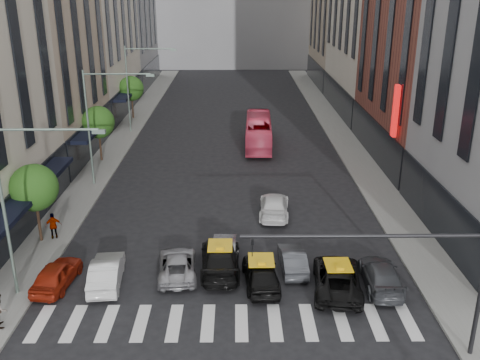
{
  "coord_description": "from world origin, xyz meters",
  "views": [
    {
      "loc": [
        0.35,
        -20.05,
        15.25
      ],
      "look_at": [
        0.6,
        10.29,
        4.0
      ],
      "focal_mm": 40.0,
      "sensor_mm": 36.0,
      "label": 1
    }
  ],
  "objects_px": {
    "pedestrian_near": "(0,310)",
    "streetlamp_mid": "(100,113)",
    "streetlamp_far": "(136,78)",
    "taxi_center": "(261,273)",
    "car_red": "(57,274)",
    "car_white_front": "(107,272)",
    "taxi_left": "(220,258)",
    "pedestrian_far": "(53,226)",
    "streetlamp_near": "(20,189)",
    "bus": "(259,132)"
  },
  "relations": [
    {
      "from": "streetlamp_far",
      "to": "car_red",
      "type": "xyz_separation_m",
      "value": [
        0.84,
        -31.11,
        -5.22
      ]
    },
    {
      "from": "taxi_left",
      "to": "streetlamp_mid",
      "type": "bearing_deg",
      "value": -56.5
    },
    {
      "from": "car_red",
      "to": "pedestrian_far",
      "type": "xyz_separation_m",
      "value": [
        -1.84,
        5.38,
        0.31
      ]
    },
    {
      "from": "car_white_front",
      "to": "bus",
      "type": "height_order",
      "value": "bus"
    },
    {
      "from": "taxi_left",
      "to": "taxi_center",
      "type": "height_order",
      "value": "taxi_left"
    },
    {
      "from": "pedestrian_near",
      "to": "pedestrian_far",
      "type": "xyz_separation_m",
      "value": [
        -0.4,
        9.08,
        0.01
      ]
    },
    {
      "from": "taxi_center",
      "to": "taxi_left",
      "type": "bearing_deg",
      "value": -40.28
    },
    {
      "from": "streetlamp_mid",
      "to": "car_white_front",
      "type": "distance_m",
      "value": 16.18
    },
    {
      "from": "pedestrian_near",
      "to": "streetlamp_near",
      "type": "bearing_deg",
      "value": -36.1
    },
    {
      "from": "streetlamp_mid",
      "to": "streetlamp_near",
      "type": "bearing_deg",
      "value": -90.0
    },
    {
      "from": "streetlamp_near",
      "to": "taxi_center",
      "type": "height_order",
      "value": "streetlamp_near"
    },
    {
      "from": "car_white_front",
      "to": "taxi_left",
      "type": "relative_size",
      "value": 0.83
    },
    {
      "from": "car_white_front",
      "to": "pedestrian_far",
      "type": "relative_size",
      "value": 2.6
    },
    {
      "from": "car_red",
      "to": "pedestrian_far",
      "type": "height_order",
      "value": "pedestrian_far"
    },
    {
      "from": "car_red",
      "to": "car_white_front",
      "type": "xyz_separation_m",
      "value": [
        2.62,
        0.18,
        0.04
      ]
    },
    {
      "from": "streetlamp_far",
      "to": "bus",
      "type": "relative_size",
      "value": 0.88
    },
    {
      "from": "car_white_front",
      "to": "taxi_left",
      "type": "xyz_separation_m",
      "value": [
        6.05,
        1.37,
        0.05
      ]
    },
    {
      "from": "streetlamp_near",
      "to": "bus",
      "type": "xyz_separation_m",
      "value": [
        12.64,
        26.9,
        -4.47
      ]
    },
    {
      "from": "streetlamp_mid",
      "to": "pedestrian_far",
      "type": "relative_size",
      "value": 5.31
    },
    {
      "from": "streetlamp_mid",
      "to": "pedestrian_near",
      "type": "relative_size",
      "value": 5.38
    },
    {
      "from": "taxi_left",
      "to": "pedestrian_far",
      "type": "bearing_deg",
      "value": -21.57
    },
    {
      "from": "streetlamp_near",
      "to": "bus",
      "type": "bearing_deg",
      "value": 64.83
    },
    {
      "from": "taxi_center",
      "to": "pedestrian_far",
      "type": "distance_m",
      "value": 13.82
    },
    {
      "from": "streetlamp_mid",
      "to": "streetlamp_far",
      "type": "xyz_separation_m",
      "value": [
        0.0,
        16.0,
        0.0
      ]
    },
    {
      "from": "streetlamp_far",
      "to": "car_white_front",
      "type": "distance_m",
      "value": 31.55
    },
    {
      "from": "streetlamp_near",
      "to": "streetlamp_mid",
      "type": "distance_m",
      "value": 16.0
    },
    {
      "from": "streetlamp_far",
      "to": "car_white_front",
      "type": "xyz_separation_m",
      "value": [
        3.46,
        -30.93,
        -5.18
      ]
    },
    {
      "from": "streetlamp_far",
      "to": "bus",
      "type": "height_order",
      "value": "streetlamp_far"
    },
    {
      "from": "pedestrian_near",
      "to": "pedestrian_far",
      "type": "relative_size",
      "value": 0.99
    },
    {
      "from": "streetlamp_mid",
      "to": "taxi_left",
      "type": "height_order",
      "value": "streetlamp_mid"
    },
    {
      "from": "car_white_front",
      "to": "streetlamp_mid",
      "type": "bearing_deg",
      "value": -82.46
    },
    {
      "from": "taxi_left",
      "to": "pedestrian_far",
      "type": "xyz_separation_m",
      "value": [
        -10.51,
        3.83,
        0.23
      ]
    },
    {
      "from": "streetlamp_far",
      "to": "taxi_center",
      "type": "height_order",
      "value": "streetlamp_far"
    },
    {
      "from": "taxi_center",
      "to": "bus",
      "type": "relative_size",
      "value": 0.42
    },
    {
      "from": "streetlamp_mid",
      "to": "pedestrian_near",
      "type": "xyz_separation_m",
      "value": [
        -0.6,
        -18.81,
        -4.92
      ]
    },
    {
      "from": "bus",
      "to": "pedestrian_near",
      "type": "xyz_separation_m",
      "value": [
        -13.25,
        -29.71,
        -0.45
      ]
    },
    {
      "from": "streetlamp_mid",
      "to": "car_white_front",
      "type": "height_order",
      "value": "streetlamp_mid"
    },
    {
      "from": "car_red",
      "to": "bus",
      "type": "relative_size",
      "value": 0.39
    },
    {
      "from": "taxi_center",
      "to": "pedestrian_near",
      "type": "relative_size",
      "value": 2.6
    },
    {
      "from": "streetlamp_mid",
      "to": "taxi_center",
      "type": "relative_size",
      "value": 2.06
    },
    {
      "from": "streetlamp_near",
      "to": "car_white_front",
      "type": "distance_m",
      "value": 6.32
    },
    {
      "from": "car_white_front",
      "to": "pedestrian_near",
      "type": "bearing_deg",
      "value": 38.15
    },
    {
      "from": "car_red",
      "to": "pedestrian_near",
      "type": "bearing_deg",
      "value": 74.66
    },
    {
      "from": "streetlamp_near",
      "to": "streetlamp_far",
      "type": "relative_size",
      "value": 1.0
    },
    {
      "from": "streetlamp_mid",
      "to": "bus",
      "type": "distance_m",
      "value": 17.28
    },
    {
      "from": "streetlamp_near",
      "to": "car_red",
      "type": "distance_m",
      "value": 5.36
    },
    {
      "from": "streetlamp_far",
      "to": "pedestrian_far",
      "type": "xyz_separation_m",
      "value": [
        -1.0,
        -25.73,
        -4.91
      ]
    },
    {
      "from": "taxi_left",
      "to": "pedestrian_near",
      "type": "relative_size",
      "value": 3.18
    },
    {
      "from": "pedestrian_near",
      "to": "car_red",
      "type": "bearing_deg",
      "value": -45.38
    },
    {
      "from": "pedestrian_near",
      "to": "streetlamp_mid",
      "type": "bearing_deg",
      "value": -25.84
    }
  ]
}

